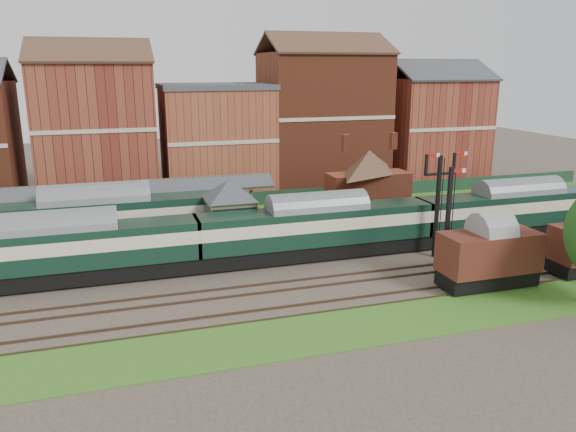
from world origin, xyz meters
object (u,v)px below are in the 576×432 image
object	(u,v)px
platform_railcar	(98,220)
goods_van_a	(489,255)
semaphore_bracket	(438,199)
dmu_train	(317,227)
signal_box	(230,214)

from	to	relation	value
platform_railcar	goods_van_a	bearing A→B (deg)	-31.70
semaphore_bracket	dmu_train	world-z (taller)	semaphore_bracket
dmu_train	goods_van_a	bearing A→B (deg)	-45.13
semaphore_bracket	dmu_train	bearing A→B (deg)	164.37
dmu_train	signal_box	bearing A→B (deg)	151.96
signal_box	dmu_train	world-z (taller)	signal_box
dmu_train	platform_railcar	size ratio (longest dim) A/B	2.78
semaphore_bracket	signal_box	bearing A→B (deg)	159.08
semaphore_bracket	dmu_train	size ratio (longest dim) A/B	0.15
platform_railcar	goods_van_a	xyz separation A→B (m)	(25.10, -15.50, -0.40)
signal_box	platform_railcar	bearing A→B (deg)	162.06
dmu_train	platform_railcar	xyz separation A→B (m)	(-16.14, 6.50, 0.19)
semaphore_bracket	platform_railcar	world-z (taller)	semaphore_bracket
signal_box	goods_van_a	world-z (taller)	signal_box
platform_railcar	semaphore_bracket	bearing A→B (deg)	-19.74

